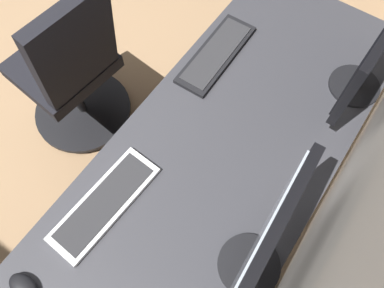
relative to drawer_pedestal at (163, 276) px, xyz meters
The scene contains 8 objects.
desk 0.45m from the drawer_pedestal, behind, with size 2.12×0.74×0.73m.
drawer_pedestal is the anchor object (origin of this frame).
monitor_primary 0.69m from the drawer_pedestal, 122.10° to the left, with size 0.53×0.20×0.41m.
monitor_secondary 1.19m from the drawer_pedestal, 166.11° to the left, with size 0.58×0.20×0.41m.
keyboard_main 0.47m from the drawer_pedestal, 101.84° to the right, with size 0.43×0.17×0.02m.
keyboard_spare 0.94m from the drawer_pedestal, 160.21° to the right, with size 0.42×0.15×0.02m.
mouse_main 0.57m from the drawer_pedestal, 44.14° to the right, with size 0.06×0.10×0.03m, color black.
office_chair 1.05m from the drawer_pedestal, 118.65° to the right, with size 0.56×0.57×0.97m.
Camera 1 is at (0.66, 2.16, 1.99)m, focal length 35.93 mm.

